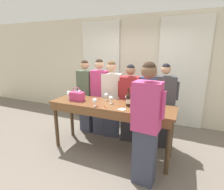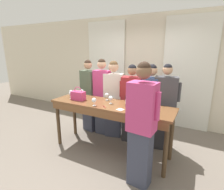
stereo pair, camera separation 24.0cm
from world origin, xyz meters
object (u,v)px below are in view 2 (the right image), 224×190
at_px(wine_glass_center_left, 82,91).
at_px(wine_glass_back_left, 148,100).
at_px(wine_glass_front_right, 71,92).
at_px(potted_plant, 85,101).
at_px(guest_pink_top, 102,96).
at_px(wine_glass_center_right, 71,94).
at_px(host_pouring, 141,126).
at_px(guest_striped_shirt, 131,104).
at_px(handbag, 78,95).
at_px(wine_bottle, 127,100).
at_px(guest_navy_coat, 150,105).
at_px(tasting_bar, 110,111).
at_px(guest_olive_jacket, 89,95).
at_px(wine_glass_back_mid, 111,98).
at_px(wine_glass_back_right, 94,100).
at_px(guest_beige_cap, 165,108).
at_px(wine_glass_near_host, 151,105).
at_px(wine_glass_center_mid, 107,95).
at_px(wine_glass_front_left, 128,98).
at_px(wine_glass_front_mid, 136,104).
at_px(guest_cream_sweater, 113,98).

distance_m(wine_glass_center_left, wine_glass_back_left, 1.44).
height_order(wine_glass_front_right, potted_plant, wine_glass_front_right).
height_order(wine_glass_front_right, guest_pink_top, guest_pink_top).
xyz_separation_m(wine_glass_center_left, wine_glass_center_right, (-0.07, -0.27, 0.00)).
bearing_deg(host_pouring, guest_striped_shirt, 117.62).
bearing_deg(handbag, wine_bottle, 3.84).
relative_size(wine_glass_front_right, potted_plant, 0.21).
relative_size(guest_striped_shirt, potted_plant, 2.39).
xyz_separation_m(guest_navy_coat, potted_plant, (-2.29, 0.91, -0.48)).
bearing_deg(wine_bottle, tasting_bar, -175.37).
distance_m(wine_glass_center_right, guest_olive_jacket, 0.66).
relative_size(wine_glass_back_mid, wine_glass_back_right, 1.00).
height_order(wine_glass_back_left, guest_beige_cap, guest_beige_cap).
height_order(wine_glass_back_left, wine_glass_back_mid, same).
height_order(wine_glass_back_left, wine_glass_near_host, same).
bearing_deg(wine_glass_near_host, guest_pink_top, 155.37).
height_order(wine_glass_center_mid, guest_striped_shirt, guest_striped_shirt).
bearing_deg(guest_striped_shirt, guest_pink_top, 180.00).
xyz_separation_m(wine_glass_front_left, guest_striped_shirt, (-0.06, 0.36, -0.23)).
height_order(wine_glass_front_left, guest_olive_jacket, guest_olive_jacket).
relative_size(wine_glass_front_left, wine_glass_front_mid, 1.00).
bearing_deg(wine_glass_back_right, guest_olive_jacket, 130.12).
xyz_separation_m(handbag, guest_pink_top, (0.16, 0.65, -0.15)).
distance_m(guest_striped_shirt, guest_beige_cap, 0.68).
relative_size(handbag, wine_glass_front_right, 1.92).
xyz_separation_m(wine_glass_back_right, wine_glass_near_host, (0.96, 0.22, 0.00)).
bearing_deg(wine_bottle, wine_glass_front_left, 111.76).
bearing_deg(guest_olive_jacket, potted_plant, 131.93).
xyz_separation_m(tasting_bar, wine_glass_back_mid, (-0.00, 0.04, 0.22)).
xyz_separation_m(wine_glass_center_left, wine_glass_near_host, (1.57, -0.22, 0.00)).
xyz_separation_m(wine_glass_back_left, wine_glass_near_host, (0.12, -0.21, 0.00)).
height_order(handbag, wine_glass_center_mid, handbag).
height_order(tasting_bar, guest_striped_shirt, guest_striped_shirt).
bearing_deg(wine_bottle, potted_plant, 143.84).
distance_m(wine_glass_front_left, host_pouring, 0.96).
distance_m(wine_glass_center_right, guest_navy_coat, 1.60).
bearing_deg(wine_glass_front_mid, wine_glass_front_left, 133.54).
distance_m(wine_glass_front_left, potted_plant, 2.43).
height_order(wine_glass_center_mid, wine_glass_back_left, same).
relative_size(wine_glass_back_left, potted_plant, 0.21).
bearing_deg(wine_glass_front_right, wine_glass_front_left, 7.70).
bearing_deg(guest_pink_top, wine_glass_center_mid, -49.09).
bearing_deg(wine_glass_back_right, wine_glass_center_left, 143.94).
bearing_deg(handbag, wine_glass_back_left, 11.64).
bearing_deg(wine_glass_back_left, wine_glass_near_host, -59.78).
bearing_deg(handbag, guest_olive_jacket, 107.60).
bearing_deg(guest_beige_cap, wine_glass_front_mid, -118.48).
relative_size(wine_glass_center_right, guest_cream_sweater, 0.08).
bearing_deg(tasting_bar, wine_glass_near_host, 1.46).
height_order(guest_pink_top, guest_beige_cap, guest_pink_top).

